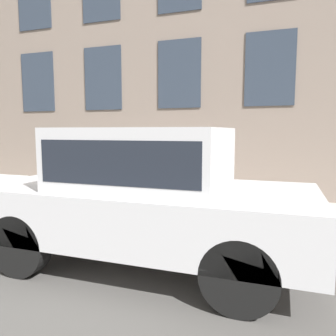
# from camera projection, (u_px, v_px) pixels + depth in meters

# --- Properties ---
(ground_plane) EXTENTS (80.00, 80.00, 0.00)m
(ground_plane) POSITION_uv_depth(u_px,v_px,m) (129.00, 231.00, 6.06)
(ground_plane) COLOR #514F4C
(sidewalk) EXTENTS (3.15, 60.00, 0.15)m
(sidewalk) POSITION_uv_depth(u_px,v_px,m) (159.00, 208.00, 7.53)
(sidewalk) COLOR #B2ADA3
(sidewalk) RESTS_ON ground_plane
(building_facade) EXTENTS (0.33, 40.00, 8.09)m
(building_facade) POSITION_uv_depth(u_px,v_px,m) (181.00, 48.00, 8.70)
(building_facade) COLOR gray
(building_facade) RESTS_ON ground_plane
(fire_hydrant) EXTENTS (0.37, 0.47, 0.87)m
(fire_hydrant) POSITION_uv_depth(u_px,v_px,m) (151.00, 195.00, 6.43)
(fire_hydrant) COLOR red
(fire_hydrant) RESTS_ON sidewalk
(person) EXTENTS (0.41, 0.27, 1.70)m
(person) POSITION_uv_depth(u_px,v_px,m) (185.00, 165.00, 6.44)
(person) COLOR #998466
(person) RESTS_ON sidewalk
(parked_car_silver_near) EXTENTS (2.01, 4.44, 1.89)m
(parked_car_silver_near) POSITION_uv_depth(u_px,v_px,m) (147.00, 190.00, 4.49)
(parked_car_silver_near) COLOR black
(parked_car_silver_near) RESTS_ON ground_plane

